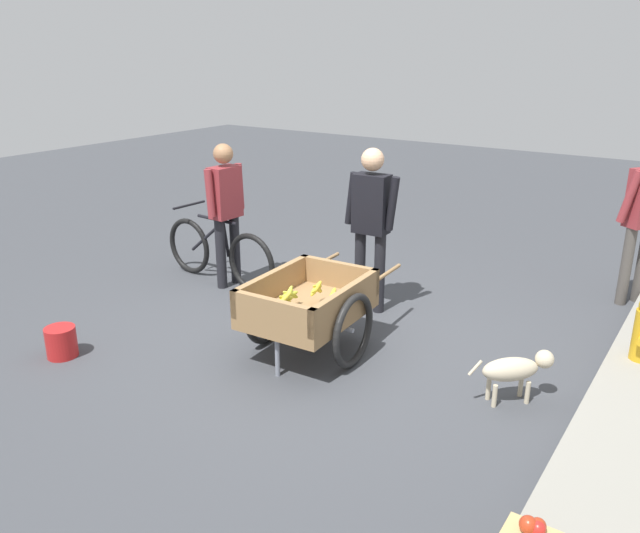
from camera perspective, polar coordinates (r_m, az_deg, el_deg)
ground_plane at (r=5.85m, az=0.66°, el=-6.62°), size 24.00×24.00×0.00m
fruit_cart at (r=5.43m, az=-1.02°, el=-3.72°), size 1.68×0.97×0.71m
vendor_person at (r=6.21m, az=4.62°, el=4.58°), size 0.22×0.58×1.64m
bicycle at (r=7.22m, az=-9.09°, el=1.28°), size 0.46×1.66×0.85m
cyclist_person at (r=6.96m, az=-8.48°, el=5.67°), size 0.52×0.22×1.58m
dog at (r=5.01m, az=17.13°, el=-8.79°), size 0.50×0.51×0.40m
plastic_bucket at (r=5.94m, az=-22.23°, el=-6.29°), size 0.26×0.26×0.27m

